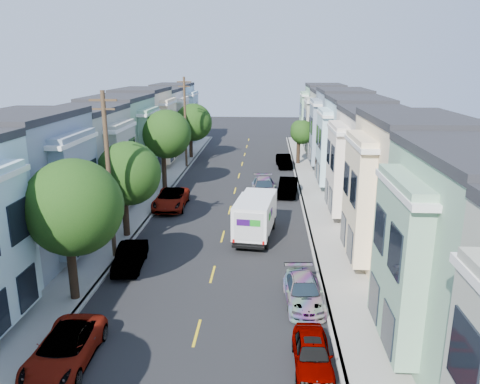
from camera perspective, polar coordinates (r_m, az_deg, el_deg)
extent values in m
plane|color=black|center=(27.06, -3.36, -10.00)|extent=(160.00, 160.00, 0.00)
cube|color=black|center=(41.04, -0.92, -0.96)|extent=(12.00, 70.00, 0.02)
cube|color=gray|center=(41.91, -9.19, -0.72)|extent=(0.30, 70.00, 0.15)
cube|color=gray|center=(41.02, 7.54, -1.01)|extent=(0.30, 70.00, 0.15)
cube|color=gray|center=(42.21, -10.92, -0.68)|extent=(2.60, 70.00, 0.15)
cube|color=gray|center=(41.14, 9.35, -1.03)|extent=(2.60, 70.00, 0.15)
cube|color=gold|center=(41.04, -0.92, -0.97)|extent=(0.12, 70.00, 0.01)
cube|color=silver|center=(43.32, -15.79, -0.68)|extent=(5.00, 70.00, 8.50)
cube|color=silver|center=(41.73, 14.54, -1.20)|extent=(5.00, 70.00, 8.50)
cylinder|color=black|center=(25.05, -19.73, -8.96)|extent=(0.44, 0.44, 3.31)
sphere|color=#294B15|center=(23.81, -19.79, -1.75)|extent=(4.70, 4.70, 4.70)
cylinder|color=black|center=(32.92, -13.75, -2.88)|extent=(0.44, 0.44, 3.02)
sphere|color=#294B15|center=(32.03, -13.58, 2.23)|extent=(4.30, 4.30, 4.30)
cylinder|color=black|center=(44.16, -9.23, 2.55)|extent=(0.44, 0.44, 3.78)
sphere|color=#294B15|center=(43.46, -9.04, 6.99)|extent=(4.45, 4.45, 4.45)
cylinder|color=black|center=(59.12, -5.99, 5.51)|extent=(0.44, 0.44, 2.91)
sphere|color=#294B15|center=(58.62, -5.79, 8.46)|extent=(4.59, 4.59, 4.59)
cylinder|color=black|center=(55.65, 7.11, 4.81)|extent=(0.44, 0.44, 2.84)
sphere|color=#294B15|center=(55.28, 7.50, 7.24)|extent=(2.78, 2.78, 2.78)
cylinder|color=#42301E|center=(28.63, -15.67, 1.51)|extent=(0.26, 0.26, 10.00)
cube|color=#42301E|center=(27.92, -16.36, 10.70)|extent=(1.60, 0.12, 0.12)
cylinder|color=#42301E|center=(53.48, -6.68, 8.27)|extent=(0.26, 0.26, 10.00)
cube|color=#42301E|center=(53.11, -6.84, 13.20)|extent=(1.60, 0.12, 0.12)
cube|color=white|center=(31.11, 1.85, -3.02)|extent=(2.26, 4.06, 2.22)
cube|color=white|center=(33.97, 1.99, -1.57)|extent=(2.26, 1.89, 2.04)
cube|color=black|center=(32.32, 1.87, -4.60)|extent=(2.08, 5.83, 0.23)
cube|color=#2D0A51|center=(29.12, 1.08, -3.78)|extent=(0.85, 0.04, 0.42)
cube|color=#198C1E|center=(29.10, 2.57, -3.81)|extent=(0.66, 0.04, 0.42)
cylinder|color=black|center=(30.57, -0.16, -6.02)|extent=(0.26, 0.85, 0.85)
cylinder|color=black|center=(30.51, 3.69, -6.10)|extent=(0.26, 0.85, 0.85)
cylinder|color=black|center=(34.12, 0.25, -3.68)|extent=(0.26, 0.85, 0.85)
cylinder|color=black|center=(34.08, 3.68, -3.74)|extent=(0.26, 0.85, 0.85)
imported|color=black|center=(42.28, 2.90, 0.57)|extent=(2.35, 5.13, 1.51)
imported|color=black|center=(20.76, -20.62, -17.55)|extent=(2.28, 4.80, 1.32)
imported|color=#B4B4B4|center=(28.32, -13.22, -7.71)|extent=(1.77, 4.18, 1.36)
imported|color=#49150C|center=(38.99, -8.42, -0.86)|extent=(2.69, 5.55, 1.52)
imported|color=#545454|center=(19.60, 8.80, -18.89)|extent=(1.53, 3.90, 1.26)
imported|color=white|center=(23.97, 7.71, -11.97)|extent=(2.06, 4.39, 1.28)
imported|color=black|center=(42.54, 5.87, 0.60)|extent=(1.99, 4.65, 1.51)
imported|color=black|center=(53.94, 5.39, 3.76)|extent=(1.90, 4.44, 1.44)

